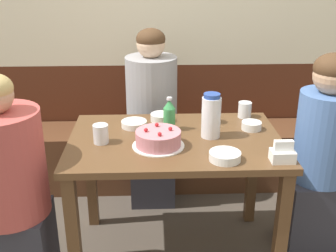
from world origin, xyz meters
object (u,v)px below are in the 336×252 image
object	(u,v)px
bowl_rice_small	(251,126)
soju_bottle	(169,115)
glass_tumbler_short	(101,134)
person_teal_shirt	(320,161)
water_pitcher	(211,116)
bowl_sauce_shallow	(161,117)
bowl_side_dish	(225,156)
bowl_soup_white	(134,124)
napkin_holder	(283,154)
glass_water_tall	(245,110)
bench_seat	(169,156)
birthday_cake	(158,139)
glass_shot_small	(210,115)
person_pale_blue_shirt	(9,191)
person_grey_tee	(152,122)

from	to	relation	value
bowl_rice_small	soju_bottle	bearing A→B (deg)	178.28
glass_tumbler_short	person_teal_shirt	world-z (taller)	person_teal_shirt
soju_bottle	bowl_rice_small	xyz separation A→B (m)	(0.45, -0.01, -0.07)
water_pitcher	bowl_sauce_shallow	world-z (taller)	water_pitcher
soju_bottle	bowl_side_dish	distance (m)	0.46
bowl_sauce_shallow	glass_tumbler_short	world-z (taller)	glass_tumbler_short
bowl_soup_white	person_teal_shirt	size ratio (longest dim) A/B	0.12
soju_bottle	napkin_holder	distance (m)	0.65
soju_bottle	napkin_holder	size ratio (longest dim) A/B	1.69
soju_bottle	glass_water_tall	world-z (taller)	soju_bottle
bench_seat	bowl_sauce_shallow	xyz separation A→B (m)	(-0.07, -0.57, 0.53)
water_pitcher	glass_water_tall	distance (m)	0.37
birthday_cake	glass_tumbler_short	bearing A→B (deg)	169.31
bowl_side_dish	glass_shot_small	xyz separation A→B (m)	(-0.01, 0.48, 0.02)
bowl_side_dish	bowl_sauce_shallow	xyz separation A→B (m)	(-0.29, 0.52, 0.00)
bowl_rice_small	glass_shot_small	world-z (taller)	glass_shot_small
glass_tumbler_short	person_pale_blue_shirt	bearing A→B (deg)	-157.50
bowl_side_dish	glass_water_tall	world-z (taller)	glass_water_tall
water_pitcher	person_pale_blue_shirt	distance (m)	1.07
bench_seat	person_teal_shirt	xyz separation A→B (m)	(0.82, -0.78, 0.34)
soju_bottle	person_grey_tee	bearing A→B (deg)	100.68
soju_bottle	bowl_side_dish	world-z (taller)	soju_bottle
glass_water_tall	person_grey_tee	world-z (taller)	person_grey_tee
bowl_rice_small	birthday_cake	bearing A→B (deg)	-158.62
napkin_holder	glass_shot_small	size ratio (longest dim) A/B	1.22
person_teal_shirt	napkin_holder	bearing A→B (deg)	45.22
bench_seat	water_pitcher	xyz separation A→B (m)	(0.19, -0.81, 0.63)
bowl_soup_white	person_teal_shirt	bearing A→B (deg)	-6.45
bench_seat	person_teal_shirt	world-z (taller)	person_teal_shirt
soju_bottle	napkin_holder	bearing A→B (deg)	-38.57
bowl_soup_white	bench_seat	bearing A→B (deg)	71.44
bowl_soup_white	bowl_sauce_shallow	distance (m)	0.18
bench_seat	water_pitcher	distance (m)	1.04
birthday_cake	person_teal_shirt	size ratio (longest dim) A/B	0.23
soju_bottle	glass_tumbler_short	bearing A→B (deg)	-155.65
soju_bottle	glass_shot_small	xyz separation A→B (m)	(0.24, 0.10, -0.04)
soju_bottle	glass_tumbler_short	xyz separation A→B (m)	(-0.36, -0.16, -0.04)
birthday_cake	person_grey_tee	world-z (taller)	person_grey_tee
bowl_side_dish	person_grey_tee	bearing A→B (deg)	110.93
soju_bottle	bowl_rice_small	world-z (taller)	soju_bottle
glass_shot_small	person_grey_tee	bearing A→B (deg)	129.14
bench_seat	glass_shot_small	xyz separation A→B (m)	(0.21, -0.61, 0.56)
bowl_rice_small	bowl_sauce_shallow	bearing A→B (deg)	163.16
soju_bottle	bowl_sauce_shallow	bearing A→B (deg)	106.84
napkin_holder	person_teal_shirt	bearing A→B (deg)	45.22
birthday_cake	glass_water_tall	size ratio (longest dim) A/B	2.85
bowl_rice_small	glass_tumbler_short	xyz separation A→B (m)	(-0.81, -0.15, 0.03)
bench_seat	glass_shot_small	distance (m)	0.86
soju_bottle	bowl_rice_small	distance (m)	0.46
person_pale_blue_shirt	glass_tumbler_short	bearing A→B (deg)	22.50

